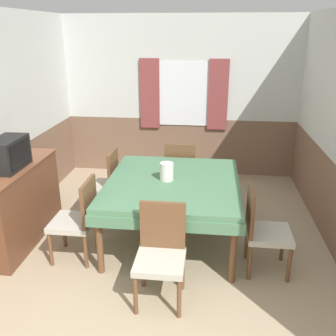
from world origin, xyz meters
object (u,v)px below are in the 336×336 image
(sideboard, at_px, (17,204))
(dining_table, at_px, (173,189))
(chair_head_near, at_px, (161,251))
(chair_right_near, at_px, (262,228))
(chair_left_far, at_px, (104,182))
(chair_head_window, at_px, (180,170))
(vase, at_px, (167,172))
(chair_left_near, at_px, (78,217))
(tv, at_px, (8,154))

(sideboard, bearing_deg, dining_table, 7.55)
(sideboard, bearing_deg, chair_head_near, -24.24)
(chair_right_near, distance_m, chair_left_far, 2.16)
(chair_head_window, height_order, vase, vase)
(dining_table, relative_size, vase, 8.26)
(chair_left_near, relative_size, vase, 4.48)
(chair_left_near, height_order, sideboard, sideboard)
(chair_left_near, height_order, vase, vase)
(chair_left_far, xyz_separation_m, chair_head_near, (0.96, -1.54, 0.00))
(dining_table, distance_m, chair_left_near, 1.09)
(chair_right_near, bearing_deg, sideboard, -95.48)
(sideboard, xyz_separation_m, tv, (0.02, -0.06, 0.63))
(chair_right_near, relative_size, chair_head_near, 1.00)
(chair_right_near, xyz_separation_m, vase, (-1.03, 0.51, 0.37))
(chair_right_near, bearing_deg, tv, -94.33)
(chair_left_far, xyz_separation_m, chair_left_near, (0.00, -1.00, 0.00))
(chair_left_far, bearing_deg, sideboard, 131.78)
(chair_left_far, bearing_deg, chair_left_near, -180.00)
(dining_table, xyz_separation_m, chair_left_far, (-0.96, 0.50, -0.16))
(chair_head_near, distance_m, vase, 1.12)
(chair_left_far, relative_size, sideboard, 0.65)
(sideboard, distance_m, vase, 1.77)
(chair_head_near, height_order, sideboard, sideboard)
(dining_table, relative_size, chair_head_near, 1.84)
(dining_table, relative_size, chair_head_window, 1.84)
(chair_left_near, bearing_deg, chair_left_far, 0.00)
(chair_left_far, bearing_deg, vase, -118.67)
(chair_left_near, bearing_deg, chair_head_window, -31.94)
(chair_left_near, bearing_deg, dining_table, -62.49)
(chair_head_window, relative_size, tv, 1.80)
(sideboard, bearing_deg, tv, -70.78)
(sideboard, distance_m, tv, 0.63)
(tv, bearing_deg, chair_left_near, -14.38)
(chair_head_window, bearing_deg, vase, -94.10)
(chair_head_near, relative_size, tv, 1.80)
(chair_left_far, height_order, vase, vase)
(sideboard, relative_size, tv, 2.76)
(vase, bearing_deg, sideboard, -171.63)
(chair_head_window, xyz_separation_m, chair_right_near, (0.96, -1.54, 0.00))
(chair_head_near, relative_size, chair_left_near, 1.00)
(vase, bearing_deg, chair_right_near, -26.49)
(chair_head_window, bearing_deg, chair_left_far, -150.63)
(chair_head_near, xyz_separation_m, tv, (-1.76, 0.74, 0.61))
(chair_head_near, bearing_deg, sideboard, -24.24)
(chair_left_near, distance_m, vase, 1.09)
(chair_left_far, xyz_separation_m, tv, (-0.80, -0.79, 0.61))
(chair_left_far, bearing_deg, chair_head_window, -60.63)
(dining_table, height_order, chair_head_near, chair_head_near)
(chair_head_window, bearing_deg, chair_left_near, -121.94)
(tv, bearing_deg, vase, 10.35)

